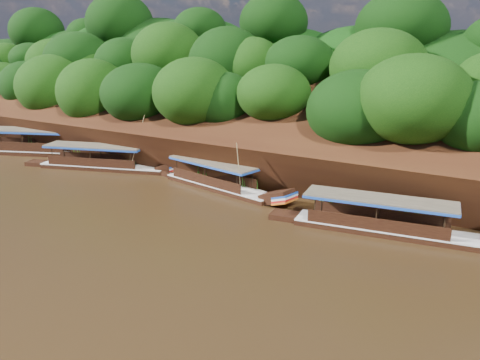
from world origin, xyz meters
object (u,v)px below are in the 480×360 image
object	(u,v)px
boat_0	(401,228)
boat_3	(43,149)
boat_1	(225,185)
boat_2	(111,164)

from	to	relation	value
boat_0	boat_3	world-z (taller)	boat_0
boat_0	boat_1	xyz separation A→B (m)	(-14.34, 1.89, -0.01)
boat_0	boat_3	xyz separation A→B (m)	(-37.96, 2.25, 0.10)
boat_0	boat_2	distance (m)	27.09
boat_1	boat_3	world-z (taller)	boat_1
boat_0	boat_1	distance (m)	14.47
boat_0	boat_2	world-z (taller)	boat_0
boat_0	boat_2	xyz separation A→B (m)	(-27.04, 1.64, 0.01)
boat_1	boat_3	xyz separation A→B (m)	(-23.61, 0.37, 0.11)
boat_2	boat_1	bearing A→B (deg)	-18.08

